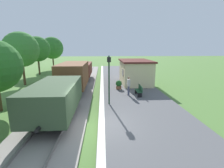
{
  "coord_description": "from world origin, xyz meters",
  "views": [
    {
      "loc": [
        0.5,
        -8.58,
        4.47
      ],
      "look_at": [
        1.32,
        5.78,
        1.28
      ],
      "focal_mm": 26.36,
      "sensor_mm": 36.0,
      "label": 1
    }
  ],
  "objects_px": {
    "station_hut": "(135,72)",
    "tree_field_left": "(37,49)",
    "bench_near_hut": "(139,90)",
    "freight_train": "(74,78)",
    "potted_planter": "(119,85)",
    "tree_trackside_far": "(21,50)",
    "person_waiting": "(129,85)",
    "lamp_post_near": "(109,71)",
    "tree_field_distant": "(52,48)"
  },
  "relations": [
    {
      "from": "potted_planter",
      "to": "lamp_post_near",
      "type": "bearing_deg",
      "value": -104.63
    },
    {
      "from": "tree_trackside_far",
      "to": "tree_field_distant",
      "type": "distance_m",
      "value": 15.18
    },
    {
      "from": "potted_planter",
      "to": "lamp_post_near",
      "type": "relative_size",
      "value": 0.25
    },
    {
      "from": "tree_field_left",
      "to": "tree_field_distant",
      "type": "bearing_deg",
      "value": 87.4
    },
    {
      "from": "tree_trackside_far",
      "to": "tree_field_distant",
      "type": "bearing_deg",
      "value": 93.16
    },
    {
      "from": "station_hut",
      "to": "tree_trackside_far",
      "type": "xyz_separation_m",
      "value": [
        -13.44,
        0.81,
        2.6
      ]
    },
    {
      "from": "station_hut",
      "to": "bench_near_hut",
      "type": "xyz_separation_m",
      "value": [
        -0.64,
        -5.32,
        -0.93
      ]
    },
    {
      "from": "potted_planter",
      "to": "tree_field_distant",
      "type": "xyz_separation_m",
      "value": [
        -12.03,
        18.88,
        3.67
      ]
    },
    {
      "from": "person_waiting",
      "to": "tree_field_left",
      "type": "relative_size",
      "value": 0.27
    },
    {
      "from": "freight_train",
      "to": "person_waiting",
      "type": "bearing_deg",
      "value": -22.39
    },
    {
      "from": "bench_near_hut",
      "to": "tree_field_left",
      "type": "relative_size",
      "value": 0.24
    },
    {
      "from": "bench_near_hut",
      "to": "tree_field_distant",
      "type": "bearing_deg",
      "value": 122.64
    },
    {
      "from": "person_waiting",
      "to": "potted_planter",
      "type": "xyz_separation_m",
      "value": [
        -0.65,
        2.32,
        -0.46
      ]
    },
    {
      "from": "potted_planter",
      "to": "tree_trackside_far",
      "type": "xyz_separation_m",
      "value": [
        -11.19,
        3.73,
        3.53
      ]
    },
    {
      "from": "tree_trackside_far",
      "to": "bench_near_hut",
      "type": "bearing_deg",
      "value": -25.6
    },
    {
      "from": "tree_field_left",
      "to": "tree_field_distant",
      "type": "distance_m",
      "value": 7.13
    },
    {
      "from": "bench_near_hut",
      "to": "freight_train",
      "type": "bearing_deg",
      "value": 160.1
    },
    {
      "from": "tree_trackside_far",
      "to": "tree_field_left",
      "type": "relative_size",
      "value": 1.0
    },
    {
      "from": "bench_near_hut",
      "to": "tree_field_left",
      "type": "height_order",
      "value": "tree_field_left"
    },
    {
      "from": "person_waiting",
      "to": "tree_field_distant",
      "type": "bearing_deg",
      "value": -59.53
    },
    {
      "from": "person_waiting",
      "to": "bench_near_hut",
      "type": "bearing_deg",
      "value": 174.59
    },
    {
      "from": "bench_near_hut",
      "to": "tree_trackside_far",
      "type": "distance_m",
      "value": 14.62
    },
    {
      "from": "bench_near_hut",
      "to": "lamp_post_near",
      "type": "xyz_separation_m",
      "value": [
        -2.79,
        -2.15,
        2.08
      ]
    },
    {
      "from": "freight_train",
      "to": "station_hut",
      "type": "xyz_separation_m",
      "value": [
        6.8,
        3.09,
        0.15
      ]
    },
    {
      "from": "bench_near_hut",
      "to": "tree_field_left",
      "type": "xyz_separation_m",
      "value": [
        -13.96,
        14.16,
        3.52
      ]
    },
    {
      "from": "freight_train",
      "to": "person_waiting",
      "type": "distance_m",
      "value": 5.64
    },
    {
      "from": "station_hut",
      "to": "person_waiting",
      "type": "xyz_separation_m",
      "value": [
        -1.59,
        -5.24,
        -0.47
      ]
    },
    {
      "from": "tree_field_left",
      "to": "lamp_post_near",
      "type": "bearing_deg",
      "value": -55.61
    },
    {
      "from": "bench_near_hut",
      "to": "person_waiting",
      "type": "xyz_separation_m",
      "value": [
        -0.95,
        0.08,
        0.46
      ]
    },
    {
      "from": "tree_field_distant",
      "to": "tree_field_left",
      "type": "bearing_deg",
      "value": -92.6
    },
    {
      "from": "station_hut",
      "to": "person_waiting",
      "type": "bearing_deg",
      "value": -106.91
    },
    {
      "from": "tree_field_distant",
      "to": "freight_train",
      "type": "bearing_deg",
      "value": -68.58
    },
    {
      "from": "station_hut",
      "to": "tree_field_left",
      "type": "distance_m",
      "value": 17.26
    },
    {
      "from": "person_waiting",
      "to": "potted_planter",
      "type": "relative_size",
      "value": 1.87
    },
    {
      "from": "tree_field_distant",
      "to": "person_waiting",
      "type": "bearing_deg",
      "value": -59.11
    },
    {
      "from": "person_waiting",
      "to": "lamp_post_near",
      "type": "height_order",
      "value": "lamp_post_near"
    },
    {
      "from": "tree_field_left",
      "to": "tree_field_distant",
      "type": "xyz_separation_m",
      "value": [
        0.32,
        7.12,
        0.16
      ]
    },
    {
      "from": "station_hut",
      "to": "person_waiting",
      "type": "distance_m",
      "value": 5.49
    },
    {
      "from": "person_waiting",
      "to": "station_hut",
      "type": "bearing_deg",
      "value": -107.33
    },
    {
      "from": "freight_train",
      "to": "tree_field_distant",
      "type": "distance_m",
      "value": 20.67
    },
    {
      "from": "freight_train",
      "to": "tree_trackside_far",
      "type": "height_order",
      "value": "tree_trackside_far"
    },
    {
      "from": "station_hut",
      "to": "tree_trackside_far",
      "type": "bearing_deg",
      "value": 176.55
    },
    {
      "from": "freight_train",
      "to": "tree_field_distant",
      "type": "bearing_deg",
      "value": 111.42
    },
    {
      "from": "bench_near_hut",
      "to": "tree_trackside_far",
      "type": "xyz_separation_m",
      "value": [
        -12.79,
        6.13,
        3.53
      ]
    },
    {
      "from": "bench_near_hut",
      "to": "tree_field_distant",
      "type": "distance_m",
      "value": 25.54
    },
    {
      "from": "tree_trackside_far",
      "to": "tree_field_left",
      "type": "distance_m",
      "value": 8.12
    },
    {
      "from": "station_hut",
      "to": "tree_trackside_far",
      "type": "height_order",
      "value": "tree_trackside_far"
    },
    {
      "from": "potted_planter",
      "to": "tree_trackside_far",
      "type": "relative_size",
      "value": 0.15
    },
    {
      "from": "station_hut",
      "to": "potted_planter",
      "type": "distance_m",
      "value": 3.8
    },
    {
      "from": "potted_planter",
      "to": "tree_field_left",
      "type": "distance_m",
      "value": 17.41
    }
  ]
}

